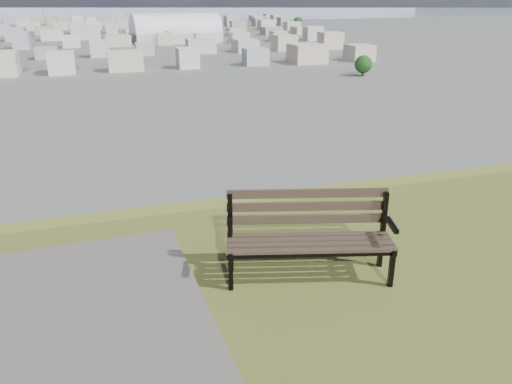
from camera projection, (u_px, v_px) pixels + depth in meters
name	position (u px, v px, depth m)	size (l,w,h in m)	color
park_bench	(309.00, 231.00, 5.64)	(1.94, 1.06, 0.97)	#403025
gravel_patch	(73.00, 334.00, 4.74)	(2.63, 3.76, 0.08)	#68655A
arena	(176.00, 33.00, 300.93)	(54.61, 28.27, 22.09)	#BBBCB7
city_blocks	(93.00, 29.00, 361.31)	(395.00, 361.00, 7.00)	beige
city_trees	(47.00, 36.00, 286.65)	(406.52, 387.20, 9.98)	#38281C
bay_water	(90.00, 11.00, 810.08)	(2400.00, 700.00, 0.12)	#97A5C1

